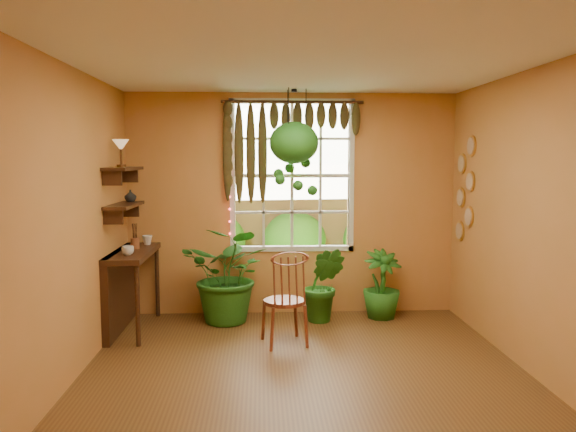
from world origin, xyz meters
name	(u,v)px	position (x,y,z in m)	size (l,w,h in m)	color
floor	(307,384)	(0.00, 0.00, 0.00)	(4.50, 4.50, 0.00)	brown
ceiling	(308,60)	(0.00, 0.00, 2.70)	(4.50, 4.50, 0.00)	white
wall_back	(292,204)	(0.00, 2.25, 1.35)	(4.00, 4.00, 0.00)	#BF7B41
wall_left	(61,228)	(-2.00, 0.00, 1.35)	(4.50, 4.50, 0.00)	#BF7B41
wall_right	(543,225)	(2.00, 0.00, 1.35)	(4.50, 4.50, 0.00)	#BF7B41
window	(292,176)	(0.00, 2.28, 1.70)	(1.52, 0.10, 1.86)	silver
valance_vine	(285,128)	(-0.08, 2.16, 2.28)	(1.70, 0.12, 1.10)	#3E2210
string_lights	(229,172)	(-0.76, 2.19, 1.75)	(0.03, 0.03, 1.54)	#FF2633
wall_plates	(465,190)	(1.98, 1.79, 1.55)	(0.04, 0.32, 1.10)	beige
counter_ledge	(123,282)	(-1.91, 1.60, 0.55)	(0.40, 1.20, 0.90)	#3E2210
shelf_lower	(124,205)	(-1.88, 1.60, 1.40)	(0.25, 0.90, 0.04)	#3E2210
shelf_upper	(123,169)	(-1.88, 1.60, 1.80)	(0.25, 0.90, 0.04)	#3E2210
backyard	(291,189)	(0.24, 6.87, 1.28)	(14.00, 10.00, 12.00)	#23611B
windsor_chair	(285,313)	(-0.14, 1.03, 0.33)	(0.51, 0.53, 1.14)	brown
potted_plant_left	(230,274)	(-0.75, 1.86, 0.57)	(1.03, 0.89, 1.14)	#1D5015
potted_plant_mid	(323,285)	(0.34, 1.82, 0.44)	(0.49, 0.39, 0.88)	#1D5015
potted_plant_right	(381,284)	(1.06, 1.95, 0.41)	(0.46, 0.46, 0.82)	#1D5015
hanging_basket	(294,150)	(0.00, 1.88, 2.01)	(0.56, 0.56, 1.24)	black
cup_a	(128,251)	(-1.78, 1.29, 0.95)	(0.13, 0.13, 0.10)	silver
cup_b	(147,240)	(-1.72, 2.01, 0.95)	(0.12, 0.12, 0.11)	beige
brush_jar	(135,236)	(-1.80, 1.73, 1.04)	(0.10, 0.10, 0.36)	brown
shelf_vase	(130,196)	(-1.87, 1.88, 1.49)	(0.13, 0.13, 0.14)	#B2AD99
tiffany_lamp	(121,147)	(-1.86, 1.46, 2.03)	(0.18, 0.18, 0.29)	#5A3219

